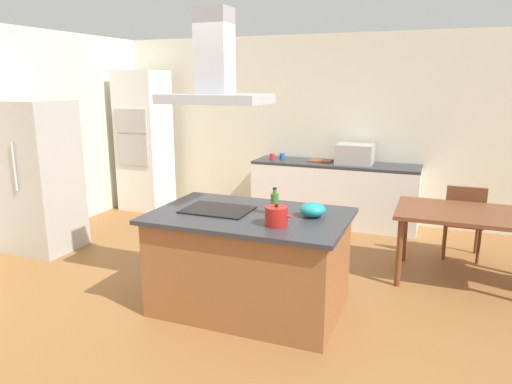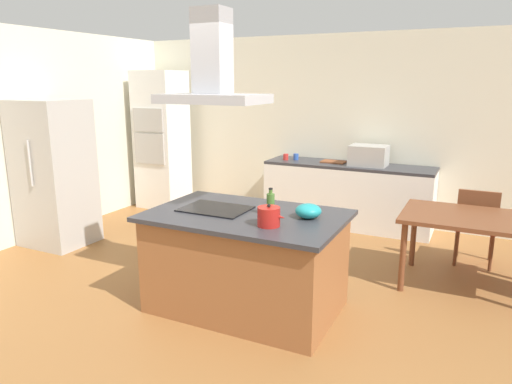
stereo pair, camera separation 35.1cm
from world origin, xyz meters
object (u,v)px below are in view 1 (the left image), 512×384
cutting_board (320,161)px  dining_table (468,220)px  cooktop (218,210)px  tea_kettle (276,216)px  olive_oil_bottle (275,203)px  wall_oven_stack (144,141)px  coffee_mug_red (272,157)px  coffee_mug_blue (282,156)px  chair_facing_back_wall (464,217)px  refrigerator (38,177)px  countertop_microwave (355,154)px  range_hood (215,73)px  mixing_bowl (313,210)px

cutting_board → dining_table: 2.50m
cooktop → tea_kettle: (0.64, -0.24, 0.07)m
olive_oil_bottle → wall_oven_stack: size_ratio=0.11×
coffee_mug_red → coffee_mug_blue: 0.15m
tea_kettle → coffee_mug_blue: (-0.99, 3.14, -0.03)m
tea_kettle → chair_facing_back_wall: 2.76m
refrigerator → cooktop: bearing=-11.4°
countertop_microwave → dining_table: 2.12m
refrigerator → range_hood: (2.67, -0.54, 1.19)m
cutting_board → wall_oven_stack: size_ratio=0.15×
cooktop → wall_oven_stack: 3.71m
chair_facing_back_wall → refrigerator: bearing=-162.9°
range_hood → cutting_board: bearing=85.6°
tea_kettle → coffee_mug_red: (-1.12, 3.06, -0.03)m
wall_oven_stack → range_hood: bearing=-45.6°
cooktop → olive_oil_bottle: 0.54m
coffee_mug_red → cutting_board: size_ratio=0.26×
olive_oil_bottle → chair_facing_back_wall: size_ratio=0.27×
wall_oven_stack → refrigerator: bearing=-92.2°
tea_kettle → range_hood: (-0.64, 0.24, 1.12)m
coffee_mug_blue → chair_facing_back_wall: 2.69m
tea_kettle → range_hood: 1.32m
mixing_bowl → coffee_mug_red: (-1.32, 2.70, -0.02)m
mixing_bowl → coffee_mug_blue: size_ratio=2.48×
coffee_mug_red → wall_oven_stack: bearing=-175.4°
cooktop → chair_facing_back_wall: (2.15, 2.02, -0.40)m
cutting_board → range_hood: range_hood is taller
countertop_microwave → wall_oven_stack: wall_oven_stack is taller
cutting_board → wall_oven_stack: (-2.81, -0.28, 0.19)m
countertop_microwave → refrigerator: refrigerator is taller
countertop_microwave → coffee_mug_blue: (-1.08, 0.02, -0.09)m
coffee_mug_red → coffee_mug_blue: same height
tea_kettle → coffee_mug_blue: 3.30m
tea_kettle → mixing_bowl: 0.41m
tea_kettle → wall_oven_stack: 4.34m
cutting_board → range_hood: (-0.23, -2.93, 1.19)m
range_hood → refrigerator: bearing=168.6°
cooktop → cutting_board: size_ratio=1.76×
olive_oil_bottle → dining_table: 2.11m
cooktop → tea_kettle: 0.69m
cutting_board → chair_facing_back_wall: cutting_board is taller
chair_facing_back_wall → dining_table: bearing=-90.0°
refrigerator → dining_table: size_ratio=1.30×
cooktop → refrigerator: size_ratio=0.33×
cooktop → range_hood: (0.00, 0.00, 1.20)m
countertop_microwave → cutting_board: size_ratio=1.47×
refrigerator → wall_oven_stack: bearing=87.8°
dining_table → range_hood: (-2.15, -1.36, 1.43)m
range_hood → coffee_mug_red: bearing=99.5°
dining_table → range_hood: size_ratio=1.56×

